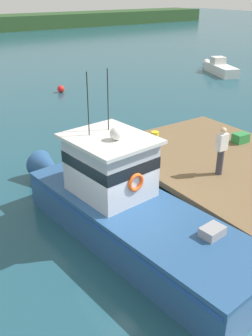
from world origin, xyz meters
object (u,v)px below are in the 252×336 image
(mooring_buoy_spare_mooring, at_px, (61,89))
(deckhand_by_the_boat, at_px, (221,150))
(crate_stack_mid_dock, at_px, (241,138))
(main_fishing_boat, at_px, (124,206))
(bait_bucket, at_px, (155,136))
(moored_boat_mid_harbor, at_px, (219,68))

(mooring_buoy_spare_mooring, bearing_deg, deckhand_by_the_boat, -97.96)
(crate_stack_mid_dock, distance_m, deckhand_by_the_boat, 3.27)
(main_fishing_boat, distance_m, bait_bucket, 5.05)
(deckhand_by_the_boat, bearing_deg, bait_bucket, 87.01)
(main_fishing_boat, relative_size, crate_stack_mid_dock, 16.55)
(crate_stack_mid_dock, relative_size, moored_boat_mid_harbor, 0.11)
(bait_bucket, height_order, moored_boat_mid_harbor, bait_bucket)
(moored_boat_mid_harbor, bearing_deg, bait_bucket, -144.59)
(bait_bucket, bearing_deg, main_fishing_boat, -138.62)
(main_fishing_boat, height_order, moored_boat_mid_harbor, main_fishing_boat)
(main_fishing_boat, xyz_separation_m, deckhand_by_the_boat, (3.59, -0.34, 1.05))
(moored_boat_mid_harbor, xyz_separation_m, mooring_buoy_spare_mooring, (-14.36, 1.69, -0.20))
(crate_stack_mid_dock, xyz_separation_m, mooring_buoy_spare_mooring, (-0.44, 15.64, -1.13))
(bait_bucket, bearing_deg, moored_boat_mid_harbor, 35.41)
(main_fishing_boat, height_order, mooring_buoy_spare_mooring, main_fishing_boat)
(deckhand_by_the_boat, xyz_separation_m, mooring_buoy_spare_mooring, (2.39, 17.14, -1.80))
(moored_boat_mid_harbor, bearing_deg, mooring_buoy_spare_mooring, 173.30)
(main_fishing_boat, distance_m, crate_stack_mid_dock, 6.54)
(bait_bucket, bearing_deg, crate_stack_mid_dock, -39.47)
(main_fishing_boat, relative_size, moored_boat_mid_harbor, 1.89)
(crate_stack_mid_dock, xyz_separation_m, bait_bucket, (-2.64, 2.18, -0.01))
(moored_boat_mid_harbor, distance_m, mooring_buoy_spare_mooring, 14.46)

